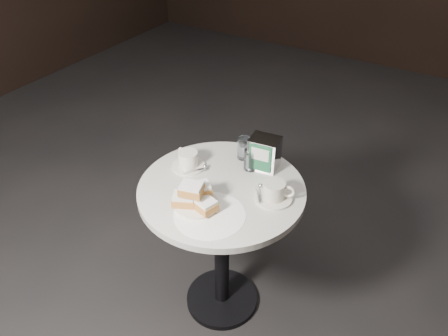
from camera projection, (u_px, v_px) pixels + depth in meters
ground at (222, 300)px, 2.25m from camera, size 7.00×7.00×0.00m
cafe_table at (222, 222)px, 1.93m from camera, size 0.70×0.70×0.74m
sugar_spill at (210, 215)px, 1.67m from camera, size 0.36×0.36×0.00m
beignet_plate at (195, 198)px, 1.69m from camera, size 0.20×0.20×0.11m
coffee_cup_left at (188, 160)px, 1.91m from camera, size 0.19×0.19×0.08m
coffee_cup_right at (274, 192)px, 1.73m from camera, size 0.20×0.20×0.08m
water_glass_left at (244, 148)px, 1.96m from camera, size 0.06×0.06×0.10m
water_glass_right at (251, 160)px, 1.89m from camera, size 0.06×0.06×0.10m
napkin_dispenser at (264, 153)px, 1.89m from camera, size 0.14×0.12×0.15m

